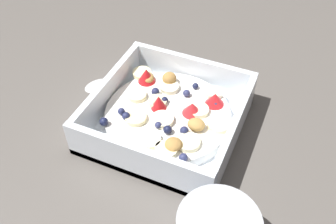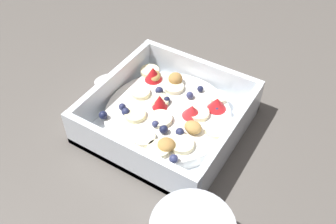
% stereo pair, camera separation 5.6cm
% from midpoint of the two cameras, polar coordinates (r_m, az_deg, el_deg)
% --- Properties ---
extents(ground_plane, '(2.40, 2.40, 0.00)m').
position_cam_midpoint_polar(ground_plane, '(0.57, 2.04, -3.04)').
color(ground_plane, '#56514C').
extents(fruit_bowl, '(0.21, 0.21, 0.06)m').
position_cam_midpoint_polar(fruit_bowl, '(0.57, 2.91, -0.77)').
color(fruit_bowl, white).
rests_on(fruit_bowl, ground).
extents(spoon, '(0.11, 0.16, 0.01)m').
position_cam_midpoint_polar(spoon, '(0.67, -4.71, 5.69)').
color(spoon, silver).
rests_on(spoon, ground).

